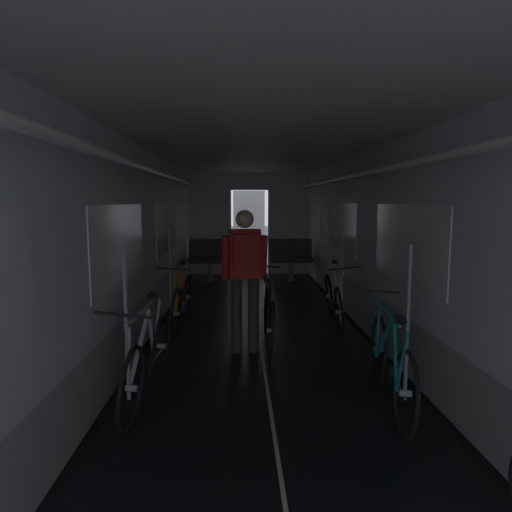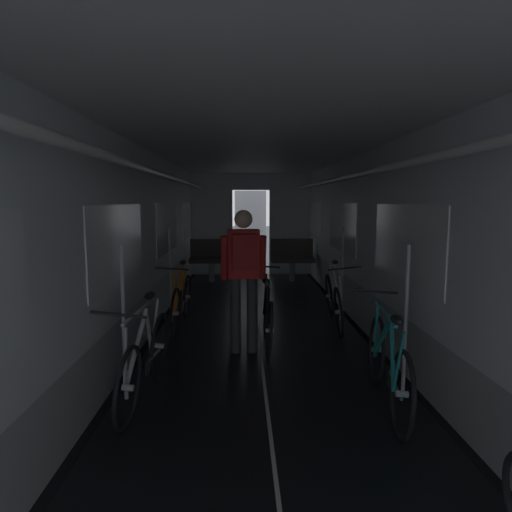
{
  "view_description": "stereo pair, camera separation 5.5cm",
  "coord_description": "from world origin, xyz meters",
  "px_view_note": "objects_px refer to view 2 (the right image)",
  "views": [
    {
      "loc": [
        -0.27,
        -1.79,
        1.78
      ],
      "look_at": [
        0.0,
        5.07,
        0.94
      ],
      "focal_mm": 31.25,
      "sensor_mm": 36.0,
      "label": 1
    },
    {
      "loc": [
        -0.21,
        -1.79,
        1.78
      ],
      "look_at": [
        0.0,
        5.07,
        0.94
      ],
      "focal_mm": 31.25,
      "sensor_mm": 36.0,
      "label": 2
    }
  ],
  "objects_px": {
    "bench_seat_far_right": "(292,256)",
    "bench_seat_far_left": "(211,256)",
    "bicycle_white": "(334,300)",
    "person_cyclist_aisle": "(244,268)",
    "bicycle_black_in_aisle": "(268,315)",
    "bicycle_silver": "(145,358)",
    "bicycle_orange": "(181,301)",
    "bicycle_teal": "(388,364)"
  },
  "relations": [
    {
      "from": "bicycle_white",
      "to": "bicycle_teal",
      "type": "bearing_deg",
      "value": -91.18
    },
    {
      "from": "bench_seat_far_left",
      "to": "bench_seat_far_right",
      "type": "xyz_separation_m",
      "value": [
        1.8,
        0.0,
        0.0
      ]
    },
    {
      "from": "bicycle_silver",
      "to": "bicycle_orange",
      "type": "height_order",
      "value": "bicycle_silver"
    },
    {
      "from": "bicycle_teal",
      "to": "bicycle_orange",
      "type": "relative_size",
      "value": 1.0
    },
    {
      "from": "bicycle_orange",
      "to": "bicycle_white",
      "type": "bearing_deg",
      "value": -0.08
    },
    {
      "from": "bicycle_black_in_aisle",
      "to": "person_cyclist_aisle",
      "type": "bearing_deg",
      "value": -137.58
    },
    {
      "from": "bench_seat_far_right",
      "to": "bench_seat_far_left",
      "type": "bearing_deg",
      "value": 180.0
    },
    {
      "from": "bench_seat_far_left",
      "to": "bicycle_black_in_aisle",
      "type": "bearing_deg",
      "value": -77.47
    },
    {
      "from": "bench_seat_far_left",
      "to": "bicycle_orange",
      "type": "xyz_separation_m",
      "value": [
        -0.18,
        -3.66,
        -0.18
      ]
    },
    {
      "from": "bicycle_white",
      "to": "bench_seat_far_right",
      "type": "bearing_deg",
      "value": 93.12
    },
    {
      "from": "bench_seat_far_left",
      "to": "bicycle_white",
      "type": "xyz_separation_m",
      "value": [
        2.0,
        -3.66,
        -0.19
      ]
    },
    {
      "from": "bicycle_white",
      "to": "bicycle_black_in_aisle",
      "type": "xyz_separation_m",
      "value": [
        -1.0,
        -0.84,
        0.0
      ]
    },
    {
      "from": "bench_seat_far_right",
      "to": "bicycle_teal",
      "type": "xyz_separation_m",
      "value": [
        0.15,
        -6.19,
        -0.18
      ]
    },
    {
      "from": "bicycle_teal",
      "to": "person_cyclist_aisle",
      "type": "bearing_deg",
      "value": 131.14
    },
    {
      "from": "bicycle_silver",
      "to": "bicycle_black_in_aisle",
      "type": "relative_size",
      "value": 1.0
    },
    {
      "from": "person_cyclist_aisle",
      "to": "bicycle_black_in_aisle",
      "type": "distance_m",
      "value": 0.75
    },
    {
      "from": "bicycle_silver",
      "to": "person_cyclist_aisle",
      "type": "relative_size",
      "value": 1.0
    },
    {
      "from": "bench_seat_far_left",
      "to": "bicycle_silver",
      "type": "relative_size",
      "value": 0.58
    },
    {
      "from": "bench_seat_far_right",
      "to": "bicycle_teal",
      "type": "height_order",
      "value": "bench_seat_far_right"
    },
    {
      "from": "bench_seat_far_right",
      "to": "bicycle_white",
      "type": "xyz_separation_m",
      "value": [
        0.2,
        -3.66,
        -0.19
      ]
    },
    {
      "from": "bicycle_silver",
      "to": "bicycle_orange",
      "type": "relative_size",
      "value": 1.0
    },
    {
      "from": "bicycle_white",
      "to": "bicycle_black_in_aisle",
      "type": "distance_m",
      "value": 1.3
    },
    {
      "from": "bench_seat_far_left",
      "to": "bicycle_white",
      "type": "distance_m",
      "value": 4.18
    },
    {
      "from": "bicycle_teal",
      "to": "person_cyclist_aisle",
      "type": "height_order",
      "value": "person_cyclist_aisle"
    },
    {
      "from": "bicycle_teal",
      "to": "bicycle_white",
      "type": "bearing_deg",
      "value": 88.82
    },
    {
      "from": "bicycle_silver",
      "to": "person_cyclist_aisle",
      "type": "distance_m",
      "value": 1.64
    },
    {
      "from": "bicycle_silver",
      "to": "bicycle_teal",
      "type": "relative_size",
      "value": 1.0
    },
    {
      "from": "bench_seat_far_left",
      "to": "bicycle_orange",
      "type": "distance_m",
      "value": 3.67
    },
    {
      "from": "bench_seat_far_left",
      "to": "bicycle_orange",
      "type": "relative_size",
      "value": 0.58
    },
    {
      "from": "bicycle_silver",
      "to": "bicycle_orange",
      "type": "distance_m",
      "value": 2.33
    },
    {
      "from": "bench_seat_far_left",
      "to": "bicycle_orange",
      "type": "bearing_deg",
      "value": -92.74
    },
    {
      "from": "bench_seat_far_left",
      "to": "person_cyclist_aisle",
      "type": "distance_m",
      "value": 4.84
    },
    {
      "from": "bicycle_teal",
      "to": "bicycle_orange",
      "type": "bearing_deg",
      "value": 129.99
    },
    {
      "from": "bicycle_silver",
      "to": "bicycle_teal",
      "type": "height_order",
      "value": "bicycle_silver"
    },
    {
      "from": "bench_seat_far_left",
      "to": "bench_seat_far_right",
      "type": "bearing_deg",
      "value": 0.0
    },
    {
      "from": "bench_seat_far_left",
      "to": "bicycle_silver",
      "type": "xyz_separation_m",
      "value": [
        -0.18,
        -5.99,
        -0.19
      ]
    },
    {
      "from": "bicycle_white",
      "to": "bicycle_teal",
      "type": "height_order",
      "value": "bicycle_white"
    },
    {
      "from": "bench_seat_far_left",
      "to": "bicycle_silver",
      "type": "distance_m",
      "value": 6.0
    },
    {
      "from": "bicycle_silver",
      "to": "bicycle_teal",
      "type": "distance_m",
      "value": 2.14
    },
    {
      "from": "bicycle_white",
      "to": "person_cyclist_aisle",
      "type": "distance_m",
      "value": 1.82
    },
    {
      "from": "bench_seat_far_left",
      "to": "bicycle_white",
      "type": "relative_size",
      "value": 0.58
    },
    {
      "from": "bicycle_white",
      "to": "bicycle_black_in_aisle",
      "type": "relative_size",
      "value": 1.0
    }
  ]
}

